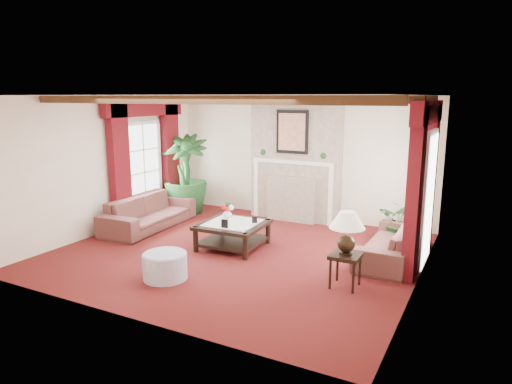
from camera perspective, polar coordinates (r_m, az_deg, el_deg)
The scene contains 23 objects.
floor at distance 8.11m, azimuth -2.22°, elevation -7.49°, with size 6.00×6.00×0.00m, color #440C0E.
ceiling at distance 7.65m, azimuth -2.38°, elevation 11.96°, with size 6.00×6.00×0.00m, color white.
back_wall at distance 10.22m, azimuth 5.43°, elevation 4.29°, with size 6.00×0.02×2.70m, color beige.
left_wall at distance 9.60m, azimuth -18.04°, elevation 3.28°, with size 0.02×5.50×2.70m, color beige.
right_wall at distance 6.81m, azimuth 20.16°, elevation -0.17°, with size 0.02×5.50×2.70m, color beige.
ceiling_beams at distance 7.65m, azimuth -2.38°, elevation 11.51°, with size 6.00×3.00×0.12m, color #3D2413, non-canonical shape.
fireplace at distance 9.94m, azimuth 5.13°, elevation 11.89°, with size 2.00×0.52×2.70m, color tan, non-canonical shape.
french_door_left at distance 10.23m, azimuth -14.18°, elevation 8.38°, with size 0.10×1.10×2.16m, color white, non-canonical shape.
french_door_right at distance 7.70m, azimuth 21.37°, elevation 6.92°, with size 0.10×1.10×2.16m, color white, non-canonical shape.
curtains_left at distance 10.14m, azimuth -13.83°, elevation 10.75°, with size 0.20×2.40×2.55m, color #4C0A0D, non-canonical shape.
curtains_right at distance 7.69m, azimuth 20.78°, elevation 10.10°, with size 0.20×2.40×2.55m, color #4C0A0D, non-canonical shape.
sofa_left at distance 9.71m, azimuth -13.23°, elevation -1.83°, with size 0.80×2.29×0.88m, color #3C101F.
sofa_right at distance 7.98m, azimuth 16.56°, elevation -5.31°, with size 0.63×2.05×0.80m, color #3C101F.
potted_palm at distance 10.74m, azimuth -8.77°, elevation 0.05°, with size 1.69×2.10×1.03m, color black.
small_plant at distance 8.87m, azimuth 17.62°, elevation -4.16°, with size 0.91×0.98×0.65m, color black.
coffee_table at distance 8.29m, azimuth -2.91°, elevation -5.41°, with size 1.11×1.11×0.46m, color black, non-canonical shape.
side_table at distance 6.74m, azimuth 11.08°, elevation -9.60°, with size 0.42×0.42×0.49m, color black, non-canonical shape.
ottoman at distance 7.05m, azimuth -11.29°, elevation -9.09°, with size 0.66×0.66×0.39m, color #ACA9C0.
table_lamp at distance 6.55m, azimuth 11.27°, elevation -4.98°, with size 0.50×0.50×0.64m, color black, non-canonical shape.
flower_vase at distance 8.55m, azimuth -3.60°, elevation -2.70°, with size 0.18×0.19×0.17m, color silver.
book at distance 7.83m, azimuth -2.62°, elevation -3.59°, with size 0.20×0.12×0.29m, color black.
photo_frame_a at distance 7.88m, azimuth -3.94°, elevation -3.99°, with size 0.12×0.02×0.16m, color black, non-canonical shape.
photo_frame_b at distance 8.16m, azimuth -0.18°, elevation -3.55°, with size 0.09×0.02×0.12m, color black, non-canonical shape.
Camera 1 is at (3.82, -6.63, 2.68)m, focal length 32.00 mm.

